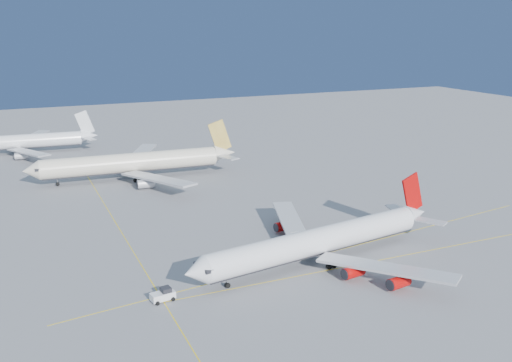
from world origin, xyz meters
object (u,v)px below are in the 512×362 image
pushback_tug (163,295)px  airliner_etihad (136,162)px  airliner_virgin (322,241)px  airliner_third (20,142)px

pushback_tug → airliner_etihad: bearing=72.1°
airliner_virgin → airliner_third: airliner_third is taller
pushback_tug → airliner_third: bearing=88.8°
airliner_etihad → pushback_tug: (-13.70, -83.88, -4.16)m
airliner_etihad → pushback_tug: 85.09m
airliner_virgin → pushback_tug: 34.50m
airliner_virgin → airliner_etihad: (-20.42, 80.18, 0.68)m
airliner_virgin → airliner_third: 143.13m
airliner_third → pushback_tug: bearing=-78.6°
airliner_etihad → pushback_tug: airliner_etihad is taller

